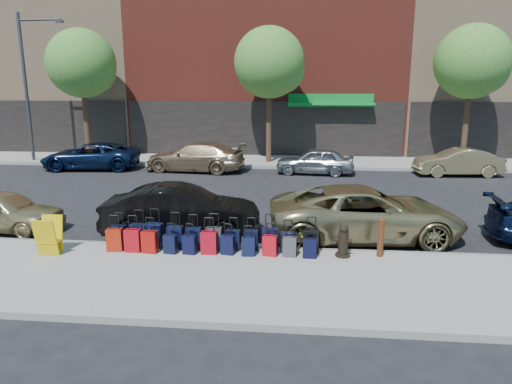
# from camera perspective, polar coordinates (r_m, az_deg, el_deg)

# --- Properties ---
(ground) EXTENTS (120.00, 120.00, 0.00)m
(ground) POSITION_cam_1_polar(r_m,az_deg,el_deg) (16.56, -2.37, -1.93)
(ground) COLOR black
(ground) RESTS_ON ground
(sidewalk_near) EXTENTS (60.00, 4.00, 0.15)m
(sidewalk_near) POSITION_cam_1_polar(r_m,az_deg,el_deg) (10.48, -7.22, -10.73)
(sidewalk_near) COLOR gray
(sidewalk_near) RESTS_ON ground
(sidewalk_far) EXTENTS (60.00, 4.00, 0.15)m
(sidewalk_far) POSITION_cam_1_polar(r_m,az_deg,el_deg) (26.28, 0.56, 3.88)
(sidewalk_far) COLOR gray
(sidewalk_far) RESTS_ON ground
(curb_near) EXTENTS (60.00, 0.08, 0.15)m
(curb_near) POSITION_cam_1_polar(r_m,az_deg,el_deg) (12.32, -5.18, -6.97)
(curb_near) COLOR gray
(curb_near) RESTS_ON ground
(curb_far) EXTENTS (60.00, 0.08, 0.15)m
(curb_far) POSITION_cam_1_polar(r_m,az_deg,el_deg) (24.30, 0.16, 3.11)
(curb_far) COLOR gray
(curb_far) RESTS_ON ground
(building_left) EXTENTS (15.00, 12.12, 16.00)m
(building_left) POSITION_cam_1_polar(r_m,az_deg,el_deg) (38.58, -23.92, 17.53)
(building_left) COLOR tan
(building_left) RESTS_ON ground
(building_center) EXTENTS (17.00, 12.85, 20.00)m
(building_center) POSITION_cam_1_polar(r_m,az_deg,el_deg) (34.38, 1.83, 22.63)
(building_center) COLOR maroon
(building_center) RESTS_ON ground
(building_right) EXTENTS (15.00, 12.12, 18.00)m
(building_right) POSITION_cam_1_polar(r_m,az_deg,el_deg) (36.84, 29.07, 18.87)
(building_right) COLOR tan
(building_right) RESTS_ON ground
(tree_left) EXTENTS (3.80, 3.80, 7.27)m
(tree_left) POSITION_cam_1_polar(r_m,az_deg,el_deg) (28.08, -20.69, 14.58)
(tree_left) COLOR black
(tree_left) RESTS_ON sidewalk_far
(tree_center) EXTENTS (3.80, 3.80, 7.27)m
(tree_center) POSITION_cam_1_polar(r_m,az_deg,el_deg) (25.42, 1.99, 15.63)
(tree_center) COLOR black
(tree_center) RESTS_ON sidewalk_far
(tree_right) EXTENTS (3.80, 3.80, 7.27)m
(tree_right) POSITION_cam_1_polar(r_m,az_deg,el_deg) (26.91, 25.69, 14.25)
(tree_right) COLOR black
(tree_right) RESTS_ON sidewalk_far
(streetlight) EXTENTS (2.59, 0.18, 8.00)m
(streetlight) POSITION_cam_1_polar(r_m,az_deg,el_deg) (28.84, -26.57, 12.50)
(streetlight) COLOR #333338
(streetlight) RESTS_ON sidewalk_far
(suitcase_front_0) EXTENTS (0.39, 0.23, 0.92)m
(suitcase_front_0) POSITION_cam_1_polar(r_m,az_deg,el_deg) (12.62, -16.72, -5.27)
(suitcase_front_0) COLOR black
(suitcase_front_0) RESTS_ON sidewalk_near
(suitcase_front_1) EXTENTS (0.43, 0.25, 1.00)m
(suitcase_front_1) POSITION_cam_1_polar(r_m,az_deg,el_deg) (12.42, -14.40, -5.29)
(suitcase_front_1) COLOR black
(suitcase_front_1) RESTS_ON sidewalk_near
(suitcase_front_2) EXTENTS (0.46, 0.31, 1.04)m
(suitcase_front_2) POSITION_cam_1_polar(r_m,az_deg,el_deg) (12.30, -12.56, -5.31)
(suitcase_front_2) COLOR black
(suitcase_front_2) RESTS_ON sidewalk_near
(suitcase_front_3) EXTENTS (0.41, 0.23, 0.97)m
(suitcase_front_3) POSITION_cam_1_polar(r_m,az_deg,el_deg) (12.11, -10.04, -5.58)
(suitcase_front_3) COLOR black
(suitcase_front_3) RESTS_ON sidewalk_near
(suitcase_front_4) EXTENTS (0.40, 0.25, 0.93)m
(suitcase_front_4) POSITION_cam_1_polar(r_m,az_deg,el_deg) (11.98, -7.82, -5.78)
(suitcase_front_4) COLOR black
(suitcase_front_4) RESTS_ON sidewalk_near
(suitcase_front_5) EXTENTS (0.40, 0.22, 0.97)m
(suitcase_front_5) POSITION_cam_1_polar(r_m,az_deg,el_deg) (11.86, -5.26, -5.84)
(suitcase_front_5) COLOR #323236
(suitcase_front_5) RESTS_ON sidewalk_near
(suitcase_front_6) EXTENTS (0.36, 0.21, 0.86)m
(suitcase_front_6) POSITION_cam_1_polar(r_m,az_deg,el_deg) (11.84, -2.87, -6.00)
(suitcase_front_6) COLOR black
(suitcase_front_6) RESTS_ON sidewalk_near
(suitcase_front_7) EXTENTS (0.36, 0.20, 0.87)m
(suitcase_front_7) POSITION_cam_1_polar(r_m,az_deg,el_deg) (11.81, -0.63, -6.04)
(suitcase_front_7) COLOR black
(suitcase_front_7) RESTS_ON sidewalk_near
(suitcase_front_8) EXTENTS (0.42, 0.24, 0.99)m
(suitcase_front_8) POSITION_cam_1_polar(r_m,az_deg,el_deg) (11.72, 1.76, -5.99)
(suitcase_front_8) COLOR black
(suitcase_front_8) RESTS_ON sidewalk_near
(suitcase_front_9) EXTENTS (0.37, 0.22, 0.86)m
(suitcase_front_9) POSITION_cam_1_polar(r_m,az_deg,el_deg) (11.68, 3.99, -6.30)
(suitcase_front_9) COLOR black
(suitcase_front_9) RESTS_ON sidewalk_near
(suitcase_front_10) EXTENTS (0.39, 0.22, 0.94)m
(suitcase_front_10) POSITION_cam_1_polar(r_m,az_deg,el_deg) (11.70, 6.88, -6.19)
(suitcase_front_10) COLOR black
(suitcase_front_10) RESTS_ON sidewalk_near
(suitcase_back_0) EXTENTS (0.41, 0.27, 0.94)m
(suitcase_back_0) POSITION_cam_1_polar(r_m,az_deg,el_deg) (12.31, -17.24, -5.73)
(suitcase_back_0) COLOR #A41D0A
(suitcase_back_0) RESTS_ON sidewalk_near
(suitcase_back_1) EXTENTS (0.40, 0.23, 0.95)m
(suitcase_back_1) POSITION_cam_1_polar(r_m,az_deg,el_deg) (12.12, -15.13, -5.87)
(suitcase_back_1) COLOR #A90A14
(suitcase_back_1) RESTS_ON sidewalk_near
(suitcase_back_2) EXTENTS (0.41, 0.26, 0.92)m
(suitcase_back_2) POSITION_cam_1_polar(r_m,az_deg,el_deg) (11.95, -13.15, -6.08)
(suitcase_back_2) COLOR #9E100A
(suitcase_back_2) RESTS_ON sidewalk_near
(suitcase_back_3) EXTENTS (0.36, 0.25, 0.78)m
(suitcase_back_3) POSITION_cam_1_polar(r_m,az_deg,el_deg) (11.81, -10.65, -6.40)
(suitcase_back_3) COLOR black
(suitcase_back_3) RESTS_ON sidewalk_near
(suitcase_back_4) EXTENTS (0.35, 0.23, 0.79)m
(suitcase_back_4) POSITION_cam_1_polar(r_m,az_deg,el_deg) (11.69, -8.32, -6.51)
(suitcase_back_4) COLOR black
(suitcase_back_4) RESTS_ON sidewalk_near
(suitcase_back_5) EXTENTS (0.40, 0.24, 0.94)m
(suitcase_back_5) POSITION_cam_1_polar(r_m,az_deg,el_deg) (11.63, -5.91, -6.31)
(suitcase_back_5) COLOR maroon
(suitcase_back_5) RESTS_ON sidewalk_near
(suitcase_back_6) EXTENTS (0.36, 0.24, 0.79)m
(suitcase_back_6) POSITION_cam_1_polar(r_m,az_deg,el_deg) (11.56, -3.57, -6.61)
(suitcase_back_6) COLOR black
(suitcase_back_6) RESTS_ON sidewalk_near
(suitcase_back_7) EXTENTS (0.34, 0.21, 0.78)m
(suitcase_back_7) POSITION_cam_1_polar(r_m,az_deg,el_deg) (11.45, -0.98, -6.82)
(suitcase_back_7) COLOR black
(suitcase_back_7) RESTS_ON sidewalk_near
(suitcase_back_8) EXTENTS (0.38, 0.26, 0.84)m
(suitcase_back_8) POSITION_cam_1_polar(r_m,az_deg,el_deg) (11.45, 1.77, -6.71)
(suitcase_back_8) COLOR #B50B17
(suitcase_back_8) RESTS_ON sidewalk_near
(suitcase_back_9) EXTENTS (0.35, 0.22, 0.80)m
(suitcase_back_9) POSITION_cam_1_polar(r_m,az_deg,el_deg) (11.43, 4.22, -6.84)
(suitcase_back_9) COLOR #3A3A3F
(suitcase_back_9) RESTS_ON sidewalk_near
(suitcase_back_10) EXTENTS (0.33, 0.19, 0.79)m
(suitcase_back_10) POSITION_cam_1_polar(r_m,az_deg,el_deg) (11.40, 6.73, -6.99)
(suitcase_back_10) COLOR black
(suitcase_back_10) RESTS_ON sidewalk_near
(fire_hydrant) EXTENTS (0.43, 0.37, 0.83)m
(fire_hydrant) POSITION_cam_1_polar(r_m,az_deg,el_deg) (11.57, 10.85, -6.11)
(fire_hydrant) COLOR black
(fire_hydrant) RESTS_ON sidewalk_near
(bollard) EXTENTS (0.17, 0.17, 0.95)m
(bollard) POSITION_cam_1_polar(r_m,az_deg,el_deg) (11.75, 15.33, -5.51)
(bollard) COLOR #38190C
(bollard) RESTS_ON sidewalk_near
(display_rack) EXTENTS (0.57, 0.62, 0.96)m
(display_rack) POSITION_cam_1_polar(r_m,az_deg,el_deg) (12.60, -24.47, -5.05)
(display_rack) COLOR gold
(display_rack) RESTS_ON sidewalk_near
(car_near_0) EXTENTS (3.81, 1.87, 1.25)m
(car_near_0) POSITION_cam_1_polar(r_m,az_deg,el_deg) (15.78, -29.15, -2.03)
(car_near_0) COLOR tan
(car_near_0) RESTS_ON ground
(car_near_1) EXTENTS (4.61, 1.93, 1.48)m
(car_near_1) POSITION_cam_1_polar(r_m,az_deg,el_deg) (13.42, -9.23, -2.41)
(car_near_1) COLOR black
(car_near_1) RESTS_ON ground
(car_near_2) EXTENTS (5.66, 3.00, 1.51)m
(car_near_2) POSITION_cam_1_polar(r_m,az_deg,el_deg) (13.37, 13.53, -2.60)
(car_near_2) COLOR #998C5E
(car_near_2) RESTS_ON ground
(car_far_0) EXTENTS (5.18, 2.78, 1.38)m
(car_far_0) POSITION_cam_1_polar(r_m,az_deg,el_deg) (25.62, -19.98, 4.24)
(car_far_0) COLOR #0D1B3C
(car_far_0) RESTS_ON ground
(car_far_1) EXTENTS (5.30, 2.65, 1.48)m
(car_far_1) POSITION_cam_1_polar(r_m,az_deg,el_deg) (23.69, -7.63, 4.37)
(car_far_1) COLOR tan
(car_far_1) RESTS_ON ground
(car_far_2) EXTENTS (3.99, 1.93, 1.31)m
(car_far_2) POSITION_cam_1_polar(r_m,az_deg,el_deg) (22.91, 7.38, 3.87)
(car_far_2) COLOR #ADB0B4
(car_far_2) RESTS_ON ground
(car_far_3) EXTENTS (4.15, 1.67, 1.34)m
(car_far_3) POSITION_cam_1_polar(r_m,az_deg,el_deg) (24.37, 23.90, 3.44)
(car_far_3) COLOR tan
(car_far_3) RESTS_ON ground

